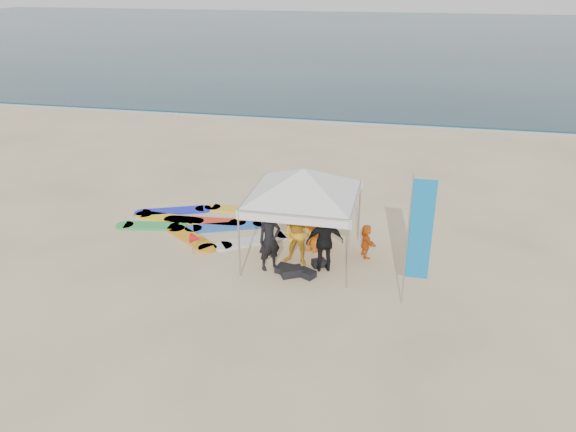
% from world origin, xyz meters
% --- Properties ---
extents(ground, '(120.00, 120.00, 0.00)m').
position_xyz_m(ground, '(0.00, 0.00, 0.00)').
color(ground, beige).
rests_on(ground, ground).
extents(ocean, '(160.00, 84.00, 0.08)m').
position_xyz_m(ocean, '(0.00, 60.00, 0.04)').
color(ocean, '#0C2633').
rests_on(ocean, ground).
extents(shoreline_foam, '(160.00, 1.20, 0.01)m').
position_xyz_m(shoreline_foam, '(0.00, 18.20, 0.00)').
color(shoreline_foam, silver).
rests_on(shoreline_foam, ground).
extents(person_black_a, '(0.74, 0.71, 1.70)m').
position_xyz_m(person_black_a, '(0.69, 1.76, 0.85)').
color(person_black_a, black).
rests_on(person_black_a, ground).
extents(person_yellow, '(0.92, 0.76, 1.73)m').
position_xyz_m(person_yellow, '(1.37, 2.18, 0.87)').
color(person_yellow, gold).
rests_on(person_yellow, ground).
extents(person_orange_a, '(1.25, 1.01, 1.69)m').
position_xyz_m(person_orange_a, '(1.65, 3.02, 0.84)').
color(person_orange_a, '#C45711').
rests_on(person_orange_a, ground).
extents(person_black_b, '(1.06, 0.68, 1.68)m').
position_xyz_m(person_black_b, '(2.13, 1.98, 0.84)').
color(person_black_b, black).
rests_on(person_black_b, ground).
extents(person_orange_b, '(0.95, 0.75, 1.71)m').
position_xyz_m(person_orange_b, '(1.78, 3.40, 0.85)').
color(person_orange_b, orange).
rests_on(person_orange_b, ground).
extents(person_seated, '(0.63, 0.93, 0.97)m').
position_xyz_m(person_seated, '(3.13, 2.98, 0.48)').
color(person_seated, '#DE5B13').
rests_on(person_seated, ground).
extents(canopy_tent, '(3.95, 3.95, 2.98)m').
position_xyz_m(canopy_tent, '(1.43, 2.59, 2.59)').
color(canopy_tent, '#A5A5A8').
rests_on(canopy_tent, ground).
extents(feather_flag, '(0.56, 0.04, 3.28)m').
position_xyz_m(feather_flag, '(4.45, 0.74, 1.93)').
color(feather_flag, '#A5A5A8').
rests_on(feather_flag, ground).
extents(marker_pennant, '(0.28, 0.28, 0.64)m').
position_xyz_m(marker_pennant, '(-1.52, 2.10, 0.49)').
color(marker_pennant, '#A5A5A8').
rests_on(marker_pennant, ground).
extents(gear_pile, '(1.31, 1.14, 0.22)m').
position_xyz_m(gear_pile, '(1.47, 1.65, 0.10)').
color(gear_pile, black).
rests_on(gear_pile, ground).
extents(surfboard_spread, '(5.21, 3.38, 0.07)m').
position_xyz_m(surfboard_spread, '(-2.04, 4.07, 0.04)').
color(surfboard_spread, orange).
rests_on(surfboard_spread, ground).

